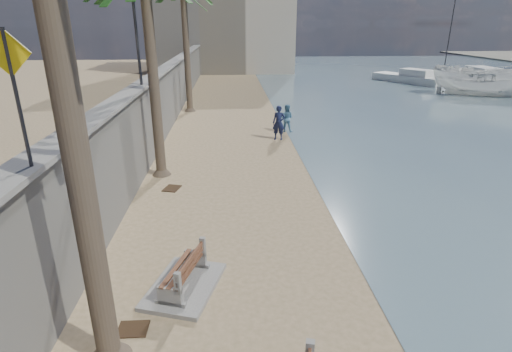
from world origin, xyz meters
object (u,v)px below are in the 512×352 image
person_a (279,120)px  yacht_near (476,76)px  boat_cruiser (484,79)px  bench_far (184,274)px  yacht_far (408,79)px  person_b (286,117)px  sailboat_west (443,73)px

person_a → yacht_near: bearing=58.7°
yacht_near → boat_cruiser: bearing=151.9°
bench_far → yacht_far: bearing=59.4°
bench_far → yacht_near: size_ratio=0.25×
bench_far → boat_cruiser: boat_cruiser is taller
yacht_far → boat_cruiser: bearing=167.2°
bench_far → boat_cruiser: bearing=48.0°
person_b → yacht_far: 26.01m
person_a → boat_cruiser: size_ratio=0.57×
person_a → yacht_near: size_ratio=0.22×
bench_far → boat_cruiser: 35.46m
yacht_far → sailboat_west: bearing=-80.9°
person_a → boat_cruiser: bearing=49.3°
bench_far → person_a: 13.80m
bench_far → person_b: bearing=73.0°
person_a → sailboat_west: (24.05, 27.99, -0.78)m
bench_far → sailboat_west: size_ratio=0.28×
boat_cruiser → bench_far: bearing=163.8°
person_a → yacht_far: (16.92, 21.97, -0.73)m
bench_far → sailboat_west: sailboat_west is taller
yacht_far → sailboat_west: (7.13, 6.02, -0.05)m
yacht_near → sailboat_west: (-1.90, 3.83, -0.05)m
person_a → boat_cruiser: (19.83, 13.12, 0.40)m
yacht_near → sailboat_west: sailboat_west is taller
person_a → sailboat_west: sailboat_west is taller
person_b → yacht_far: size_ratio=0.22×
boat_cruiser → person_b: bearing=146.6°
person_b → yacht_near: bearing=-122.8°
bench_far → sailboat_west: (27.94, 41.21, -0.10)m
bench_far → sailboat_west: 49.79m
bench_far → yacht_far: size_ratio=0.31×
person_b → yacht_near: person_b is taller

